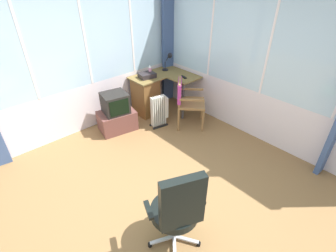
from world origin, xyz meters
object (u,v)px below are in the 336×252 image
Objects in this scene: desk_lamp at (170,59)px; office_chair at (178,209)px; spray_bottle at (150,70)px; tv_remote at (184,77)px; tv_on_stand at (117,114)px; desk at (148,94)px; wooden_armchair at (185,97)px; space_heater at (160,111)px; potted_plant at (175,210)px; paper_tray at (147,75)px.

office_chair is (-2.23, -2.54, -0.38)m from desk_lamp.
office_chair reaches higher than spray_bottle.
desk_lamp is 0.54m from tv_remote.
tv_on_stand is (-0.94, -0.17, -0.55)m from spray_bottle.
desk is 1.01× the size of office_chair.
tv_remote reaches higher than tv_on_stand.
desk is at bearing -178.40° from desk_lamp.
space_heater is (-0.36, 0.28, -0.27)m from wooden_armchair.
space_heater is (1.47, 1.98, -0.30)m from office_chair.
tv_on_stand is (-1.03, 0.71, -0.26)m from wooden_armchair.
desk is at bearing 57.92° from potted_plant.
desk_lamp reaches higher than wooden_armchair.
potted_plant is at bearing -137.98° from wooden_armchair.
paper_tray is 0.49× the size of space_heater.
space_heater is (-0.76, -0.56, -0.68)m from desk_lamp.
tv_remote is 2.98m from office_chair.
tv_remote is 0.21× the size of tv_on_stand.
desk_lamp is 1.58m from tv_on_stand.
tv_on_stand is at bearing -171.82° from desk.
desk_lamp reaches higher than desk.
wooden_armchair is 2.49m from office_chair.
wooden_armchair is (0.21, -0.83, 0.17)m from desk.
desk_lamp reaches higher than spray_bottle.
paper_tray is (0.01, 0.01, 0.39)m from desk.
potted_plant is at bearing -106.16° from tv_on_stand.
tv_on_stand is (-0.83, -0.13, -0.49)m from paper_tray.
desk is 0.58m from space_heater.
office_chair reaches higher than paper_tray.
tv_remote reaches higher than potted_plant.
desk is 5.16× the size of spray_bottle.
tv_remote is at bearing -51.95° from spray_bottle.
wooden_armchair is at bearing -84.32° from spray_bottle.
desk_lamp is 0.40× the size of wooden_armchair.
office_chair is at bearing -126.51° from space_heater.
spray_bottle is 0.30× the size of tv_on_stand.
tv_on_stand is at bearing 178.12° from tv_remote.
tv_on_stand is (0.80, 2.41, -0.29)m from office_chair.
wooden_armchair is (-0.32, -0.36, -0.20)m from tv_remote.
desk is 2.76m from potted_plant.
space_heater is at bearing -106.67° from paper_tray.
wooden_armchair is 2.27m from potted_plant.
potted_plant is at bearing -122.08° from desk.
office_chair reaches higher than desk.
potted_plant is at bearing -131.37° from desk_lamp.
potted_plant is (-1.58, -2.38, -0.59)m from spray_bottle.
desk is 1.82× the size of space_heater.
desk is 3.01m from office_chair.
spray_bottle reaches higher than wooden_armchair.
space_heater is (-0.16, -0.54, -0.10)m from desk.
potted_plant is at bearing 50.35° from office_chair.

